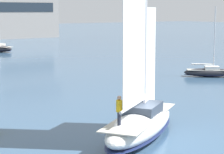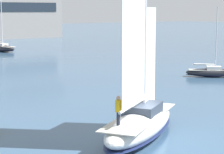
# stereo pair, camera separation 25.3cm
# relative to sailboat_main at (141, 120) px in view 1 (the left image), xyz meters

# --- Properties ---
(ground_plane) EXTENTS (400.00, 400.00, 0.00)m
(ground_plane) POSITION_rel_sailboat_main_xyz_m (-0.01, -0.01, -1.04)
(ground_plane) COLOR #385675
(sailboat_main) EXTENTS (9.43, 7.43, 13.09)m
(sailboat_main) POSITION_rel_sailboat_main_xyz_m (0.00, 0.00, 0.00)
(sailboat_main) COLOR white
(sailboat_main) RESTS_ON ground
(sailboat_moored_mid_channel) EXTENTS (5.49, 5.03, 8.03)m
(sailboat_moored_mid_channel) POSITION_rel_sailboat_main_xyz_m (21.66, 14.21, -0.49)
(sailboat_moored_mid_channel) COLOR #232328
(sailboat_moored_mid_channel) RESTS_ON ground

